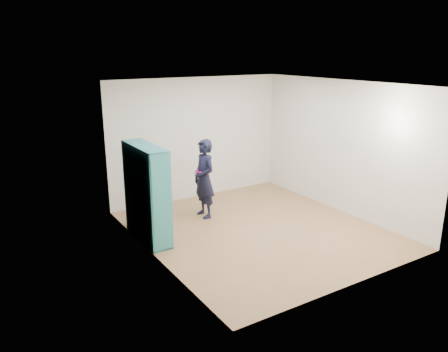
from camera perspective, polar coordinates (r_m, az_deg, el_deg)
floor at (r=7.99m, az=4.42°, el=-7.02°), size 4.50×4.50×0.00m
ceiling at (r=7.37m, az=4.87°, el=11.91°), size 4.50×4.50×0.00m
wall_left at (r=6.62m, az=-9.43°, el=-0.20°), size 0.02×4.50×2.60m
wall_right at (r=8.89m, az=15.09°, el=3.66°), size 0.02×4.50×2.60m
wall_back at (r=9.43m, az=-3.53°, el=4.89°), size 4.00×0.02×2.60m
wall_front at (r=6.00m, az=17.50°, el=-2.49°), size 4.00×0.02×2.60m
bookshelf at (r=7.46m, az=-10.25°, el=-2.37°), size 0.36×1.23×1.64m
person at (r=8.36m, az=-2.60°, el=-0.35°), size 0.37×0.56×1.53m
smartphone at (r=8.34m, az=-3.75°, el=0.32°), size 0.03×0.10×0.14m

